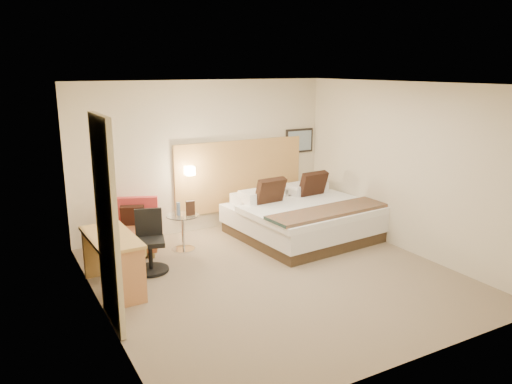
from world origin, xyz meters
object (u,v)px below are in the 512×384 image
side_table (183,230)px  desk (114,247)px  lounge_chair (133,231)px  bed (302,217)px  desk_chair (150,247)px

side_table → desk: (-1.33, -0.98, 0.27)m
lounge_chair → desk: (-0.61, -1.33, 0.27)m
bed → desk: bed is taller
desk_chair → desk: bearing=-146.4°
lounge_chair → desk_chair: (-0.00, -0.93, 0.04)m
lounge_chair → desk_chair: bearing=-90.1°
bed → desk: bearing=-169.8°
bed → desk: size_ratio=1.88×
bed → desk_chair: (-2.80, -0.21, 0.02)m
desk → desk_chair: 0.76m
desk_chair → side_table: bearing=38.5°
bed → lounge_chair: bearing=165.5°
bed → side_table: bearing=169.8°
side_table → desk_chair: desk_chair is taller
bed → lounge_chair: 2.89m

